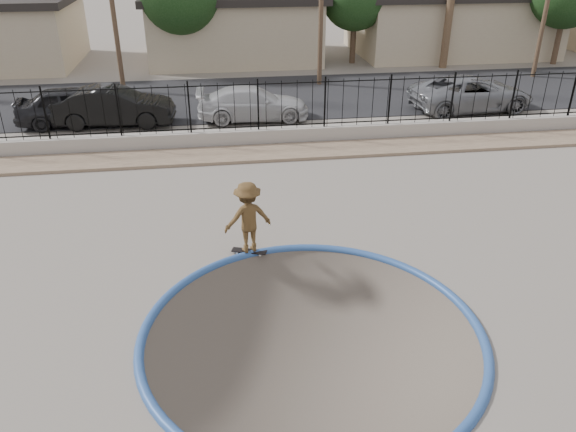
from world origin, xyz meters
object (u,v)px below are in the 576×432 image
(car_d, at_px, (471,93))
(skateboard, at_px, (249,251))
(car_c, at_px, (253,103))
(car_a, at_px, (75,106))
(car_b, at_px, (115,106))
(skater, at_px, (248,221))

(car_d, bearing_deg, skateboard, 130.11)
(skateboard, height_order, car_c, car_c)
(skateboard, xyz_separation_m, car_a, (-6.25, 11.40, 0.76))
(car_b, xyz_separation_m, car_c, (5.68, 0.00, -0.11))
(skateboard, relative_size, car_a, 0.20)
(skateboard, relative_size, car_c, 0.19)
(skater, height_order, car_c, skater)
(skateboard, height_order, car_d, car_d)
(car_c, bearing_deg, skateboard, 175.93)
(car_d, bearing_deg, car_c, 84.38)
(car_b, relative_size, car_d, 0.88)
(car_a, distance_m, car_d, 17.04)
(skater, height_order, car_d, skater)
(skater, distance_m, car_c, 11.12)
(skateboard, relative_size, car_b, 0.19)
(car_b, bearing_deg, car_c, -86.32)
(skateboard, relative_size, car_d, 0.17)
(skateboard, xyz_separation_m, car_d, (10.79, 11.06, 0.73))
(skater, relative_size, car_c, 0.39)
(car_d, bearing_deg, skater, 130.11)
(car_b, distance_m, car_d, 15.41)
(car_a, bearing_deg, skater, -155.54)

